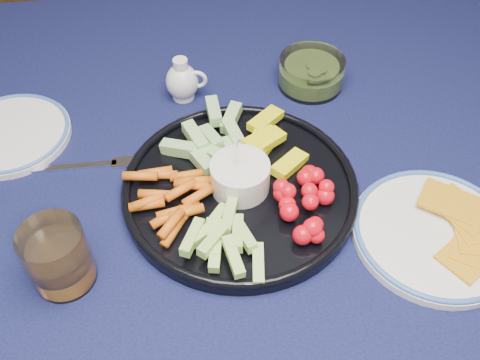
{
  "coord_description": "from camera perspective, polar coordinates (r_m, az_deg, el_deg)",
  "views": [
    {
      "loc": [
        -0.1,
        -0.64,
        1.39
      ],
      "look_at": [
        -0.03,
        -0.1,
        0.78
      ],
      "focal_mm": 40.0,
      "sensor_mm": 36.0,
      "label": 1
    }
  ],
  "objects": [
    {
      "name": "dining_table",
      "position": [
        0.98,
        1.03,
        -0.16
      ],
      "size": [
        1.67,
        1.07,
        0.75
      ],
      "color": "#472D17",
      "rests_on": "ground"
    },
    {
      "name": "crudite_platter",
      "position": [
        0.83,
        -0.13,
        -0.39
      ],
      "size": [
        0.37,
        0.37,
        0.12
      ],
      "color": "black",
      "rests_on": "dining_table"
    },
    {
      "name": "creamer_pitcher",
      "position": [
        1.0,
        -6.14,
        10.43
      ],
      "size": [
        0.08,
        0.06,
        0.08
      ],
      "color": "white",
      "rests_on": "dining_table"
    },
    {
      "name": "pickle_bowl",
      "position": [
        1.04,
        7.59,
        11.18
      ],
      "size": [
        0.12,
        0.12,
        0.06
      ],
      "color": "white",
      "rests_on": "dining_table"
    },
    {
      "name": "cheese_plate",
      "position": [
        0.84,
        20.16,
        -5.2
      ],
      "size": [
        0.24,
        0.24,
        0.03
      ],
      "color": "white",
      "rests_on": "dining_table"
    },
    {
      "name": "juice_tumbler",
      "position": [
        0.76,
        -18.72,
        -8.04
      ],
      "size": [
        0.08,
        0.08,
        0.1
      ],
      "color": "white",
      "rests_on": "dining_table"
    },
    {
      "name": "fork_left",
      "position": [
        0.92,
        -15.73,
        1.51
      ],
      "size": [
        0.18,
        0.02,
        0.0
      ],
      "color": "silver",
      "rests_on": "dining_table"
    },
    {
      "name": "side_plate_extra",
      "position": [
        1.01,
        -23.28,
        4.55
      ],
      "size": [
        0.2,
        0.2,
        0.02
      ],
      "color": "white",
      "rests_on": "dining_table"
    }
  ]
}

